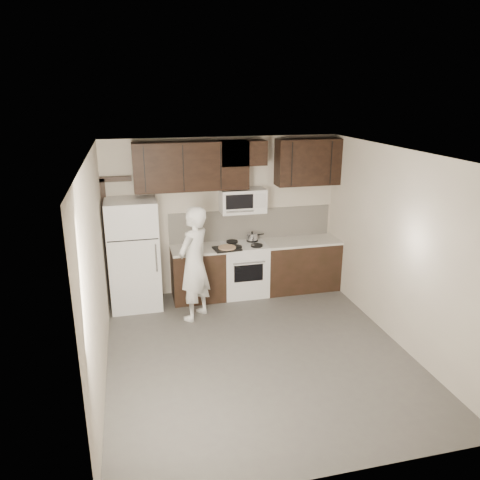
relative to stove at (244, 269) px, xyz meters
name	(u,v)px	position (x,y,z in m)	size (l,w,h in m)	color
floor	(257,352)	(-0.30, -1.94, -0.46)	(4.50, 4.50, 0.00)	#54514F
back_wall	(223,216)	(-0.30, 0.31, 0.89)	(4.00, 4.00, 0.00)	#BEB3A2
ceiling	(260,154)	(-0.30, -1.94, 2.24)	(4.50, 4.50, 0.00)	white
counter_run	(261,268)	(0.30, 0.00, 0.00)	(2.95, 0.64, 0.91)	black
stove	(244,269)	(0.00, 0.00, 0.00)	(0.76, 0.66, 0.94)	white
backsplash	(251,224)	(0.20, 0.30, 0.72)	(2.90, 0.02, 0.54)	silver
upper_cabinets	(237,163)	(-0.09, 0.14, 1.82)	(3.48, 0.35, 0.78)	black
microwave	(243,201)	(0.00, 0.12, 1.19)	(0.76, 0.42, 0.40)	white
refrigerator	(134,254)	(-1.85, -0.05, 0.44)	(0.80, 0.76, 1.80)	white
door_trim	(109,230)	(-2.22, 0.27, 0.79)	(0.50, 0.08, 2.12)	black
saucepan	(252,237)	(0.18, 0.15, 0.52)	(0.33, 0.19, 0.18)	silver
baking_tray	(227,249)	(-0.34, -0.19, 0.46)	(0.43, 0.33, 0.02)	black
pizza	(227,247)	(-0.34, -0.19, 0.48)	(0.29, 0.29, 0.02)	beige
person	(194,264)	(-0.97, -0.70, 0.44)	(0.66, 0.43, 1.80)	silver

